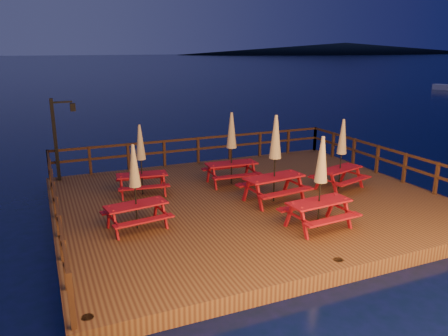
{
  "coord_description": "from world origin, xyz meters",
  "views": [
    {
      "loc": [
        -6.04,
        -11.95,
        5.18
      ],
      "look_at": [
        -0.64,
        0.6,
        1.34
      ],
      "focal_mm": 35.0,
      "sensor_mm": 36.0,
      "label": 1
    }
  ],
  "objects_px": {
    "picnic_table_1": "(341,153)",
    "picnic_table_2": "(275,158)",
    "picnic_table_0": "(135,186)",
    "lamp_post": "(59,132)"
  },
  "relations": [
    {
      "from": "lamp_post",
      "to": "picnic_table_1",
      "type": "height_order",
      "value": "lamp_post"
    },
    {
      "from": "picnic_table_1",
      "to": "picnic_table_2",
      "type": "relative_size",
      "value": 0.88
    },
    {
      "from": "picnic_table_0",
      "to": "picnic_table_1",
      "type": "bearing_deg",
      "value": -3.05
    },
    {
      "from": "picnic_table_2",
      "to": "picnic_table_0",
      "type": "bearing_deg",
      "value": 178.66
    },
    {
      "from": "lamp_post",
      "to": "picnic_table_2",
      "type": "distance_m",
      "value": 7.86
    },
    {
      "from": "picnic_table_1",
      "to": "picnic_table_2",
      "type": "distance_m",
      "value": 2.73
    },
    {
      "from": "lamp_post",
      "to": "picnic_table_0",
      "type": "bearing_deg",
      "value": -74.62
    },
    {
      "from": "picnic_table_0",
      "to": "picnic_table_2",
      "type": "distance_m",
      "value": 4.48
    },
    {
      "from": "picnic_table_1",
      "to": "picnic_table_2",
      "type": "height_order",
      "value": "picnic_table_2"
    },
    {
      "from": "lamp_post",
      "to": "picnic_table_2",
      "type": "height_order",
      "value": "lamp_post"
    }
  ]
}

